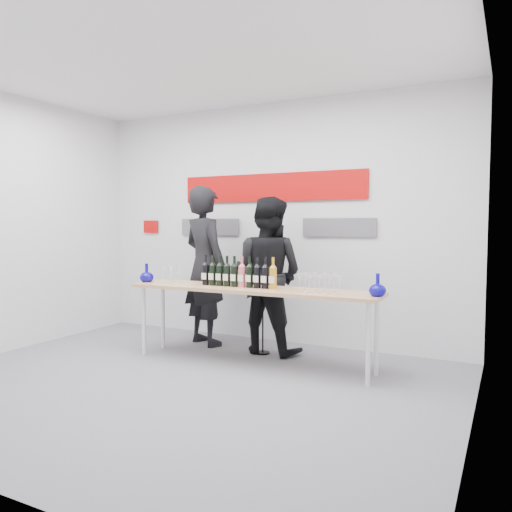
# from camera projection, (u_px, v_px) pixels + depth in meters

# --- Properties ---
(ground) EXTENTS (5.00, 5.00, 0.00)m
(ground) POSITION_uv_depth(u_px,v_px,m) (179.00, 384.00, 4.64)
(ground) COLOR slate
(ground) RESTS_ON ground
(back_wall) EXTENTS (5.00, 0.04, 3.00)m
(back_wall) POSITION_uv_depth(u_px,v_px,m) (271.00, 223.00, 6.32)
(back_wall) COLOR silver
(back_wall) RESTS_ON ground
(signage) EXTENTS (3.38, 0.02, 0.79)m
(signage) POSITION_uv_depth(u_px,v_px,m) (266.00, 199.00, 6.30)
(signage) COLOR #B10907
(signage) RESTS_ON back_wall
(tasting_table) EXTENTS (2.75, 0.63, 0.82)m
(tasting_table) POSITION_uv_depth(u_px,v_px,m) (252.00, 294.00, 5.25)
(tasting_table) COLOR tan
(tasting_table) RESTS_ON ground
(wine_bottles) EXTENTS (0.89, 0.10, 0.33)m
(wine_bottles) POSITION_uv_depth(u_px,v_px,m) (238.00, 272.00, 5.30)
(wine_bottles) COLOR black
(wine_bottles) RESTS_ON tasting_table
(decanter_left) EXTENTS (0.16, 0.16, 0.21)m
(decanter_left) POSITION_uv_depth(u_px,v_px,m) (147.00, 273.00, 5.76)
(decanter_left) COLOR #0C078A
(decanter_left) RESTS_ON tasting_table
(decanter_right) EXTENTS (0.16, 0.16, 0.21)m
(decanter_right) POSITION_uv_depth(u_px,v_px,m) (378.00, 285.00, 4.62)
(decanter_right) COLOR #0C078A
(decanter_right) RESTS_ON tasting_table
(glasses_left) EXTENTS (0.17, 0.23, 0.18)m
(glasses_left) POSITION_uv_depth(u_px,v_px,m) (171.00, 275.00, 5.68)
(glasses_left) COLOR silver
(glasses_left) RESTS_ON tasting_table
(glasses_right) EXTENTS (0.47, 0.23, 0.18)m
(glasses_right) POSITION_uv_depth(u_px,v_px,m) (319.00, 283.00, 4.91)
(glasses_right) COLOR silver
(glasses_right) RESTS_ON tasting_table
(presenter_left) EXTENTS (0.84, 0.71, 1.95)m
(presenter_left) POSITION_uv_depth(u_px,v_px,m) (205.00, 266.00, 6.15)
(presenter_left) COLOR black
(presenter_left) RESTS_ON ground
(presenter_right) EXTENTS (0.91, 0.73, 1.80)m
(presenter_right) POSITION_uv_depth(u_px,v_px,m) (268.00, 275.00, 5.77)
(presenter_right) COLOR black
(presenter_right) RESTS_ON ground
(mic_stand) EXTENTS (0.16, 0.16, 1.39)m
(mic_stand) POSITION_uv_depth(u_px,v_px,m) (263.00, 317.00, 5.71)
(mic_stand) COLOR black
(mic_stand) RESTS_ON ground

